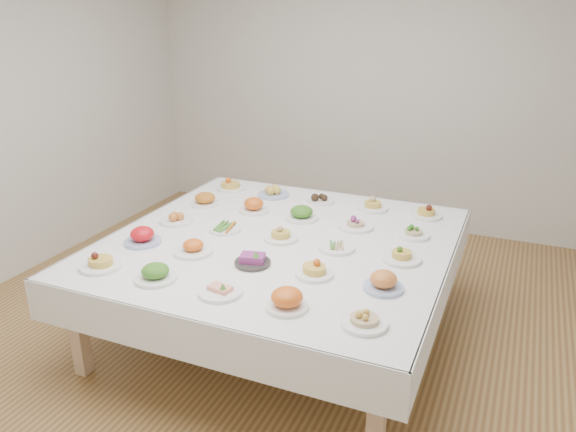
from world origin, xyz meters
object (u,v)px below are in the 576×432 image
at_px(dish_0, 100,258).
at_px(dish_12, 281,232).
at_px(display_table, 280,248).
at_px(dish_24, 426,209).

relative_size(dish_0, dish_12, 1.11).
xyz_separation_m(display_table, dish_0, (-0.87, -0.87, 0.13)).
xyz_separation_m(dish_12, dish_24, (0.88, 0.88, 0.00)).
height_order(dish_0, dish_12, dish_0).
bearing_deg(dish_0, dish_12, 44.78).
height_order(display_table, dish_0, dish_0).
relative_size(dish_0, dish_24, 1.08).
height_order(display_table, dish_24, dish_24).
relative_size(display_table, dish_12, 10.04).
xyz_separation_m(display_table, dish_12, (0.01, 0.00, 0.12)).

